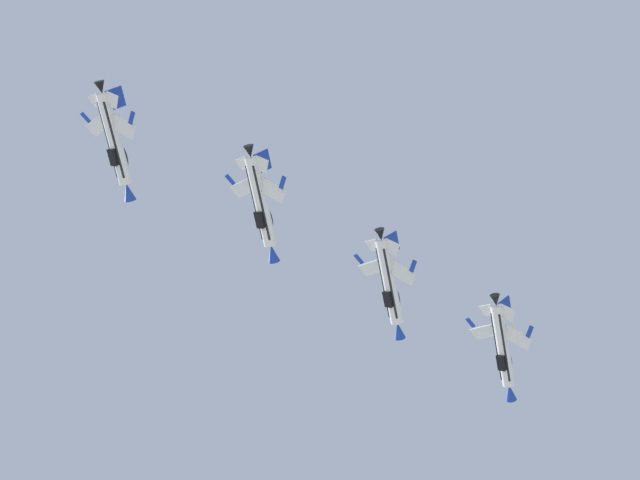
{
  "coord_description": "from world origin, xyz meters",
  "views": [
    {
      "loc": [
        5.85,
        0.02,
        1.47
      ],
      "look_at": [
        -17.52,
        42.07,
        139.52
      ],
      "focal_mm": 62.97,
      "sensor_mm": 36.0,
      "label": 1
    }
  ],
  "objects_px": {
    "fighter_jet_lead": "(503,347)",
    "fighter_jet_left_wing": "(390,284)",
    "fighter_jet_right_wing": "(261,204)",
    "fighter_jet_left_outer": "(115,141)"
  },
  "relations": [
    {
      "from": "fighter_jet_lead",
      "to": "fighter_jet_left_wing",
      "type": "xyz_separation_m",
      "value": [
        -9.13,
        -15.57,
        0.28
      ]
    },
    {
      "from": "fighter_jet_right_wing",
      "to": "fighter_jet_left_outer",
      "type": "distance_m",
      "value": 20.28
    },
    {
      "from": "fighter_jet_lead",
      "to": "fighter_jet_left_wing",
      "type": "relative_size",
      "value": 1.0
    },
    {
      "from": "fighter_jet_right_wing",
      "to": "fighter_jet_left_outer",
      "type": "xyz_separation_m",
      "value": [
        -12.47,
        -15.91,
        1.67
      ]
    },
    {
      "from": "fighter_jet_left_outer",
      "to": "fighter_jet_lead",
      "type": "bearing_deg",
      "value": 40.57
    },
    {
      "from": "fighter_jet_left_wing",
      "to": "fighter_jet_lead",
      "type": "bearing_deg",
      "value": 41.75
    },
    {
      "from": "fighter_jet_left_wing",
      "to": "fighter_jet_left_outer",
      "type": "bearing_deg",
      "value": -139.96
    },
    {
      "from": "fighter_jet_left_outer",
      "to": "fighter_jet_right_wing",
      "type": "bearing_deg",
      "value": 34.03
    },
    {
      "from": "fighter_jet_left_wing",
      "to": "fighter_jet_right_wing",
      "type": "height_order",
      "value": "fighter_jet_left_wing"
    },
    {
      "from": "fighter_jet_left_wing",
      "to": "fighter_jet_right_wing",
      "type": "xyz_separation_m",
      "value": [
        -9.02,
        -18.39,
        -1.69
      ]
    }
  ]
}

